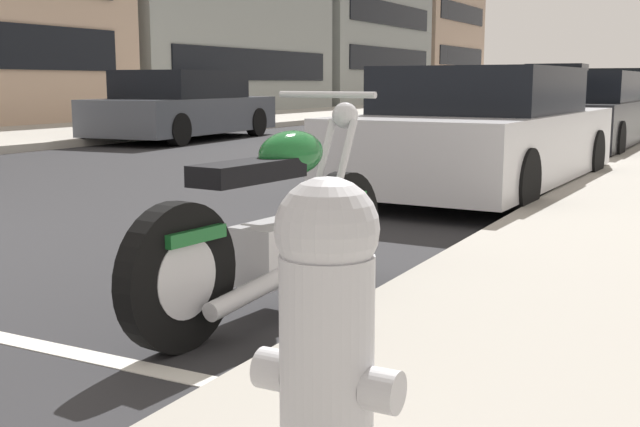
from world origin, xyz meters
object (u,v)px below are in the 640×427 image
object	(u,v)px
parked_car_behind_motorcycle	(581,114)
car_opposite_curb	(184,107)
parked_car_near_corner	(483,133)
fire_hydrant	(327,346)
crossing_truck	(577,90)
parked_motorcycle	(275,229)
parked_car_second_in_row	(633,103)

from	to	relation	value
parked_car_behind_motorcycle	car_opposite_curb	xyz separation A→B (m)	(-0.69, 7.83, 0.03)
parked_car_near_corner	fire_hydrant	world-z (taller)	parked_car_near_corner
parked_car_behind_motorcycle	crossing_truck	bearing A→B (deg)	11.38
crossing_truck	parked_car_near_corner	bearing A→B (deg)	95.93
crossing_truck	car_opposite_curb	size ratio (longest dim) A/B	1.16
crossing_truck	parked_motorcycle	bearing A→B (deg)	95.33
parked_motorcycle	parked_car_second_in_row	world-z (taller)	parked_car_second_in_row
crossing_truck	car_opposite_curb	world-z (taller)	crossing_truck
parked_car_second_in_row	car_opposite_curb	bearing A→B (deg)	127.84
parked_motorcycle	car_opposite_curb	bearing A→B (deg)	44.80
parked_car_near_corner	car_opposite_curb	world-z (taller)	car_opposite_curb
parked_car_near_corner	car_opposite_curb	distance (m)	9.19
crossing_truck	fire_hydrant	size ratio (longest dim) A/B	6.66
parked_motorcycle	parked_car_behind_motorcycle	xyz separation A→B (m)	(10.57, 0.33, 0.21)
parked_car_near_corner	car_opposite_curb	size ratio (longest dim) A/B	0.96
car_opposite_curb	parked_car_second_in_row	bearing A→B (deg)	125.09
parked_car_near_corner	crossing_truck	bearing A→B (deg)	9.92
fire_hydrant	crossing_truck	bearing A→B (deg)	9.10
parked_car_second_in_row	parked_car_near_corner	bearing A→B (deg)	177.43
parked_car_behind_motorcycle	car_opposite_curb	distance (m)	7.87
parked_car_near_corner	parked_car_behind_motorcycle	size ratio (longest dim) A/B	0.97
parked_motorcycle	car_opposite_curb	distance (m)	12.82
car_opposite_curb	fire_hydrant	xyz separation A→B (m)	(-11.75, -9.44, -0.10)
parked_motorcycle	fire_hydrant	xyz separation A→B (m)	(-1.87, -1.27, 0.14)
parked_car_behind_motorcycle	fire_hydrant	size ratio (longest dim) A/B	5.65
parked_car_behind_motorcycle	parked_motorcycle	bearing A→B (deg)	-177.15
parked_motorcycle	fire_hydrant	size ratio (longest dim) A/B	2.47
parked_car_near_corner	parked_motorcycle	bearing A→B (deg)	-173.50
parked_car_second_in_row	car_opposite_curb	xyz separation A→B (m)	(-6.56, 7.98, -0.03)
parked_car_near_corner	crossing_truck	world-z (taller)	crossing_truck
parked_motorcycle	car_opposite_curb	world-z (taller)	car_opposite_curb
parked_car_behind_motorcycle	parked_car_second_in_row	size ratio (longest dim) A/B	1.01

